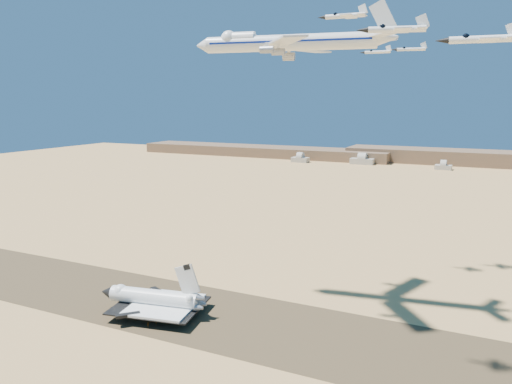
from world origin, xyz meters
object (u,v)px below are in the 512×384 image
at_px(shuttle, 153,299).
at_px(crew_a, 153,319).
at_px(carrier_747, 283,43).
at_px(chase_jet_c, 481,39).
at_px(crew_c, 148,325).
at_px(chase_jet_a, 344,16).
at_px(chase_jet_b, 395,29).
at_px(chase_jet_d, 377,52).
at_px(crew_b, 156,321).
at_px(chase_jet_e, 410,49).

xyz_separation_m(shuttle, crew_a, (4.46, -6.37, -4.75)).
height_order(carrier_747, crew_a, carrier_747).
bearing_deg(chase_jet_c, crew_c, 160.03).
bearing_deg(carrier_747, chase_jet_a, -58.37).
relative_size(crew_a, chase_jet_b, 0.12).
distance_m(shuttle, carrier_747, 109.80).
xyz_separation_m(crew_a, chase_jet_b, (86.78, -19.09, 96.01)).
relative_size(shuttle, carrier_747, 0.56).
bearing_deg(chase_jet_a, crew_c, -177.52).
relative_size(chase_jet_a, chase_jet_b, 0.89).
relative_size(carrier_747, chase_jet_b, 4.90).
distance_m(crew_a, crew_c, 4.49).
bearing_deg(chase_jet_b, shuttle, 150.11).
bearing_deg(carrier_747, chase_jet_d, 56.88).
bearing_deg(crew_b, chase_jet_e, -80.82).
height_order(chase_jet_d, chase_jet_e, chase_jet_e).
distance_m(shuttle, chase_jet_e, 158.79).
bearing_deg(chase_jet_d, crew_b, -123.67).
bearing_deg(chase_jet_c, chase_jet_b, 142.19).
xyz_separation_m(crew_c, chase_jet_e, (69.76, 109.93, 103.42)).
xyz_separation_m(crew_a, chase_jet_c, (105.32, -30.67, 91.67)).
height_order(shuttle, chase_jet_d, chase_jet_d).
height_order(crew_a, crew_b, crew_b).
relative_size(chase_jet_a, chase_jet_c, 0.91).
bearing_deg(crew_c, chase_jet_a, -118.38).
height_order(carrier_747, chase_jet_c, carrier_747).
relative_size(shuttle, chase_jet_c, 2.80).
xyz_separation_m(chase_jet_c, chase_jet_e, (-34.57, 136.22, 11.68)).
bearing_deg(chase_jet_d, crew_c, -123.17).
bearing_deg(chase_jet_e, crew_b, -134.40).
xyz_separation_m(crew_b, crew_c, (-0.97, -3.65, -0.07)).
xyz_separation_m(crew_a, chase_jet_d, (57.70, 94.89, 101.74)).
height_order(crew_a, chase_jet_e, chase_jet_e).
bearing_deg(crew_b, carrier_747, -85.07).
xyz_separation_m(carrier_747, chase_jet_c, (71.48, -71.98, -9.87)).
bearing_deg(chase_jet_a, chase_jet_e, 87.60).
height_order(shuttle, carrier_747, carrier_747).
xyz_separation_m(crew_c, chase_jet_b, (85.79, -14.71, 96.07)).
relative_size(carrier_747, chase_jet_a, 5.52).
xyz_separation_m(crew_b, chase_jet_a, (67.15, 1.09, 102.96)).
relative_size(crew_c, chase_jet_e, 0.11).
bearing_deg(chase_jet_c, chase_jet_e, 98.41).
distance_m(shuttle, crew_a, 9.12).
bearing_deg(crew_c, crew_b, -47.26).
relative_size(carrier_747, chase_jet_c, 5.03).
distance_m(shuttle, crew_b, 10.69).
relative_size(crew_c, chase_jet_a, 0.12).
distance_m(shuttle, chase_jet_a, 122.87).
distance_m(shuttle, chase_jet_d, 145.28).
bearing_deg(chase_jet_b, crew_a, 153.30).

